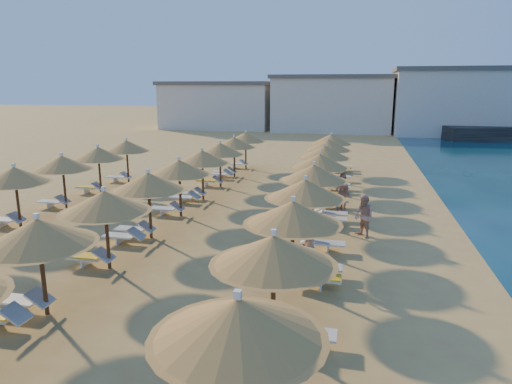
% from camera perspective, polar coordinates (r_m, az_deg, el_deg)
% --- Properties ---
extents(ground, '(220.00, 220.00, 0.00)m').
position_cam_1_polar(ground, '(17.54, -6.29, -6.90)').
color(ground, tan).
rests_on(ground, ground).
extents(hotel_blocks, '(46.81, 11.21, 8.10)m').
position_cam_1_polar(hotel_blocks, '(61.48, 10.30, 10.86)').
color(hotel_blocks, silver).
rests_on(hotel_blocks, ground).
extents(parasol_row_east, '(3.00, 35.26, 2.82)m').
position_cam_1_polar(parasol_row_east, '(16.69, 6.17, 0.21)').
color(parasol_row_east, brown).
rests_on(parasol_row_east, ground).
extents(parasol_row_west, '(3.00, 35.26, 2.82)m').
position_cam_1_polar(parasol_row_west, '(18.38, -13.31, 1.14)').
color(parasol_row_west, brown).
rests_on(parasol_row_west, ground).
extents(parasol_row_inland, '(3.00, 22.36, 2.82)m').
position_cam_1_polar(parasol_row_inland, '(21.69, -27.93, 1.76)').
color(parasol_row_inland, brown).
rests_on(parasol_row_inland, ground).
extents(loungers, '(15.27, 33.73, 0.66)m').
position_cam_1_polar(loungers, '(18.28, -9.02, -5.01)').
color(loungers, white).
rests_on(loungers, ground).
extents(beachgoer_a, '(0.65, 0.80, 1.90)m').
position_cam_1_polar(beachgoer_a, '(14.79, 6.76, -6.88)').
color(beachgoer_a, tan).
rests_on(beachgoer_a, ground).
extents(beachgoer_b, '(1.05, 1.07, 1.74)m').
position_cam_1_polar(beachgoer_b, '(18.85, 13.33, -2.97)').
color(beachgoer_b, tan).
rests_on(beachgoer_b, ground).
extents(beachgoer_c, '(0.99, 1.17, 1.87)m').
position_cam_1_polar(beachgoer_c, '(22.54, 10.75, -0.02)').
color(beachgoer_c, tan).
rests_on(beachgoer_c, ground).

